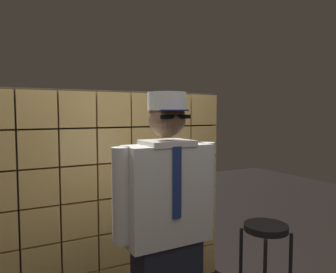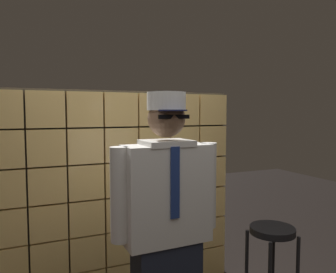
# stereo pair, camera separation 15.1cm
# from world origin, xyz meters

# --- Properties ---
(glass_block_wall) EXTENTS (2.18, 0.10, 1.87)m
(glass_block_wall) POSITION_xyz_m (0.00, 1.39, 0.91)
(glass_block_wall) COLOR #F2C672
(glass_block_wall) RESTS_ON ground
(standing_person) EXTENTS (0.71, 0.30, 1.78)m
(standing_person) POSITION_xyz_m (0.02, 0.41, 0.93)
(standing_person) COLOR #1E2333
(standing_person) RESTS_ON ground
(bar_stool) EXTENTS (0.34, 0.34, 0.79)m
(bar_stool) POSITION_xyz_m (0.94, 0.50, 0.59)
(bar_stool) COLOR black
(bar_stool) RESTS_ON ground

